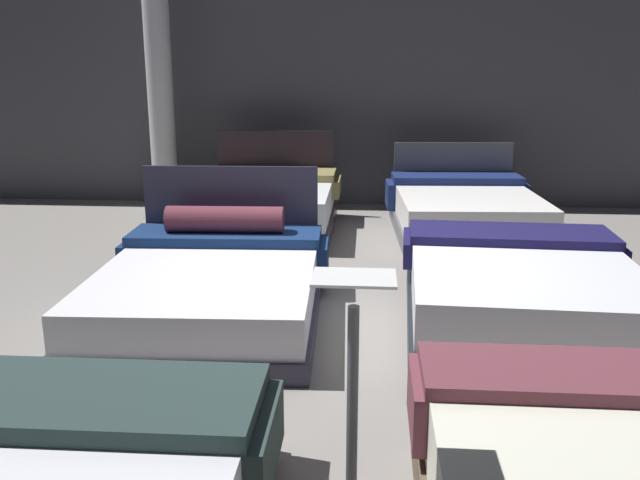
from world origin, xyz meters
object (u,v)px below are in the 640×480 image
(bed_2, at_px, (212,285))
(support_pillar, at_px, (159,75))
(bed_3, at_px, (521,292))
(bed_4, at_px, (265,206))
(price_sign, at_px, (352,466))
(bed_5, at_px, (465,211))

(bed_2, height_order, support_pillar, support_pillar)
(bed_3, xyz_separation_m, bed_4, (-2.32, 2.78, 0.03))
(bed_3, bearing_deg, bed_2, -178.25)
(bed_2, height_order, bed_3, bed_2)
(price_sign, bearing_deg, bed_3, 66.03)
(bed_3, relative_size, bed_5, 0.98)
(bed_5, height_order, price_sign, price_sign)
(bed_3, relative_size, price_sign, 1.78)
(bed_4, bearing_deg, bed_2, -89.90)
(bed_4, relative_size, support_pillar, 0.58)
(bed_4, bearing_deg, support_pillar, 142.73)
(bed_2, distance_m, bed_5, 3.58)
(bed_2, relative_size, price_sign, 1.88)
(bed_2, relative_size, bed_3, 1.05)
(bed_4, relative_size, price_sign, 1.71)
(bed_4, distance_m, price_sign, 5.51)
(bed_2, relative_size, bed_5, 1.04)
(price_sign, bearing_deg, bed_2, 113.46)
(bed_4, bearing_deg, bed_3, -50.50)
(bed_3, bearing_deg, bed_4, 132.36)
(bed_4, xyz_separation_m, bed_5, (2.28, 0.02, -0.03))
(bed_3, relative_size, support_pillar, 0.60)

